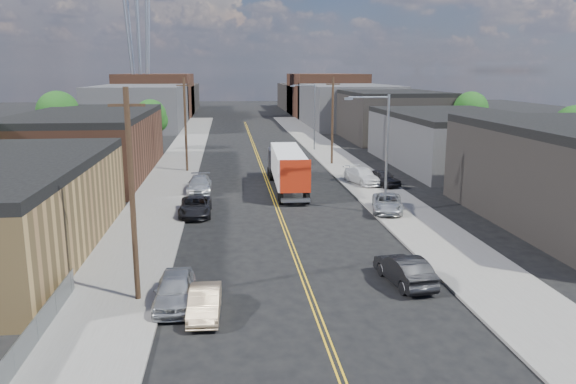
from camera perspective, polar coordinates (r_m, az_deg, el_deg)
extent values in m
plane|color=black|center=(76.33, -3.29, 4.15)|extent=(260.00, 260.00, 0.00)
cube|color=gold|center=(61.54, -2.55, 2.21)|extent=(0.32, 120.00, 0.01)
cube|color=slate|center=(61.67, -11.40, 2.07)|extent=(5.00, 140.00, 0.15)
cube|color=slate|center=(62.84, 6.13, 2.42)|extent=(5.00, 140.00, 0.15)
cube|color=#4D2D1F|center=(61.63, -19.51, 4.35)|extent=(12.00, 26.00, 6.00)
cube|color=black|center=(61.30, -19.73, 7.41)|extent=(12.00, 26.00, 0.60)
cube|color=navy|center=(40.89, 21.66, 1.38)|extent=(0.30, 20.00, 0.80)
cube|color=#39393C|center=(67.17, 16.52, 4.93)|extent=(14.00, 24.00, 5.50)
cube|color=black|center=(66.87, 16.68, 7.52)|extent=(14.00, 24.00, 0.60)
cube|color=black|center=(91.50, 10.29, 7.51)|extent=(14.00, 22.00, 7.00)
cube|color=black|center=(91.29, 10.38, 9.89)|extent=(14.00, 22.00, 0.60)
cube|color=#39393C|center=(111.86, -14.68, 8.39)|extent=(16.00, 30.00, 8.00)
cube|color=#39393C|center=(113.23, 6.01, 8.76)|extent=(16.00, 30.00, 8.00)
cube|color=#4D2D1F|center=(136.56, -13.20, 9.51)|extent=(16.00, 26.00, 10.00)
cube|color=#4D2D1F|center=(137.68, 3.81, 9.81)|extent=(16.00, 26.00, 10.00)
cube|color=black|center=(156.49, -12.31, 9.30)|extent=(16.00, 40.00, 7.00)
cube|color=black|center=(157.47, 2.53, 9.58)|extent=(16.00, 40.00, 7.00)
cylinder|color=gray|center=(126.87, -14.89, 13.76)|extent=(0.80, 0.80, 30.00)
cylinder|color=gray|center=(125.39, -15.82, 13.73)|extent=(1.94, 1.94, 29.98)
cylinder|color=gray|center=(124.88, -14.18, 13.83)|extent=(1.94, 1.94, 29.98)
cylinder|color=gray|center=(128.87, -15.56, 13.69)|extent=(1.94, 1.94, 29.98)
cylinder|color=gray|center=(128.37, -13.97, 13.79)|extent=(1.94, 1.94, 29.98)
cylinder|color=gray|center=(42.63, 10.00, 3.69)|extent=(0.18, 0.18, 9.00)
cylinder|color=gray|center=(41.83, 8.21, 9.52)|extent=(3.00, 0.12, 0.12)
cube|color=gray|center=(41.49, 6.17, 9.41)|extent=(0.60, 0.25, 0.18)
cylinder|color=gray|center=(76.66, 2.71, 7.57)|extent=(0.18, 0.18, 9.00)
cylinder|color=gray|center=(76.21, 1.61, 10.79)|extent=(3.00, 0.12, 0.12)
cube|color=gray|center=(76.03, 0.47, 10.72)|extent=(0.60, 0.25, 0.18)
cylinder|color=black|center=(26.47, -15.55, -0.62)|extent=(0.26, 0.26, 10.00)
cube|color=black|center=(25.90, -16.08, 8.48)|extent=(1.60, 0.12, 0.12)
cylinder|color=black|center=(60.91, -10.37, 6.66)|extent=(0.26, 0.26, 10.00)
cube|color=black|center=(60.66, -10.52, 10.61)|extent=(1.60, 0.12, 0.12)
cylinder|color=black|center=(64.87, 4.54, 7.15)|extent=(0.26, 0.26, 10.00)
cube|color=black|center=(64.63, 4.60, 10.86)|extent=(1.60, 0.12, 0.12)
cube|color=slate|center=(22.81, -26.07, -15.32)|extent=(0.02, 16.00, 1.20)
cube|color=slate|center=(22.56, -26.22, -13.96)|extent=(0.05, 16.00, 0.05)
cylinder|color=black|center=(73.79, -22.11, 4.75)|extent=(0.36, 0.36, 4.50)
sphere|color=#153A10|center=(73.47, -22.34, 7.54)|extent=(5.04, 5.04, 5.04)
sphere|color=#153A10|center=(73.66, -21.76, 6.89)|extent=(3.96, 3.96, 3.96)
sphere|color=#153A10|center=(73.27, -22.76, 7.00)|extent=(3.60, 3.60, 3.60)
cylinder|color=black|center=(78.64, -13.67, 5.44)|extent=(0.36, 0.36, 3.75)
sphere|color=#153A10|center=(78.36, -13.78, 7.61)|extent=(4.20, 4.20, 4.20)
sphere|color=#153A10|center=(78.64, -13.28, 7.10)|extent=(3.30, 3.30, 3.30)
sphere|color=#153A10|center=(78.08, -14.16, 7.19)|extent=(3.00, 3.00, 3.00)
cylinder|color=black|center=(62.22, 26.85, 2.87)|extent=(0.36, 0.36, 4.00)
sphere|color=#153A10|center=(61.86, 27.13, 5.80)|extent=(4.48, 4.48, 4.48)
sphere|color=#153A10|center=(61.30, 26.89, 5.24)|extent=(3.20, 3.20, 3.20)
cylinder|color=black|center=(83.17, 17.92, 5.72)|extent=(0.36, 0.36, 4.25)
sphere|color=#153A10|center=(82.89, 18.07, 8.05)|extent=(4.76, 4.76, 4.76)
sphere|color=#153A10|center=(83.46, 18.33, 7.47)|extent=(3.74, 3.74, 3.74)
sphere|color=#153A10|center=(82.36, 17.84, 7.63)|extent=(3.40, 3.40, 3.40)
cube|color=silver|center=(50.14, -0.02, 2.78)|extent=(2.79, 11.42, 2.65)
cube|color=#9A1F0B|center=(44.58, 0.77, 1.59)|extent=(2.48, 0.19, 2.67)
cube|color=gray|center=(44.98, 0.76, -0.84)|extent=(2.35, 0.67, 0.25)
cube|color=black|center=(57.17, -0.78, 2.94)|extent=(2.45, 3.09, 2.93)
cylinder|color=black|center=(46.35, 0.55, -0.51)|extent=(2.49, 1.02, 0.95)
cylinder|color=black|center=(57.34, -0.78, 1.96)|extent=(2.39, 1.01, 0.95)
imported|color=#A4A7A9|center=(26.81, -11.41, -9.72)|extent=(1.83, 4.53, 1.54)
imported|color=#9E8667|center=(25.57, -8.47, -11.05)|extent=(1.46, 3.90, 1.27)
imported|color=black|center=(42.74, -9.38, -1.45)|extent=(2.34, 5.05, 1.40)
imported|color=#B2B5B7|center=(50.74, -8.99, 0.76)|extent=(2.09, 5.07, 1.47)
imported|color=black|center=(29.45, 11.75, -7.75)|extent=(2.18, 4.73, 1.50)
imported|color=#B4B8BA|center=(43.43, 10.05, -1.10)|extent=(3.29, 5.20, 1.34)
imported|color=silver|center=(53.95, 7.62, 1.65)|extent=(3.39, 5.48, 1.48)
imported|color=black|center=(53.29, 9.60, 1.44)|extent=(2.96, 4.57, 1.45)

